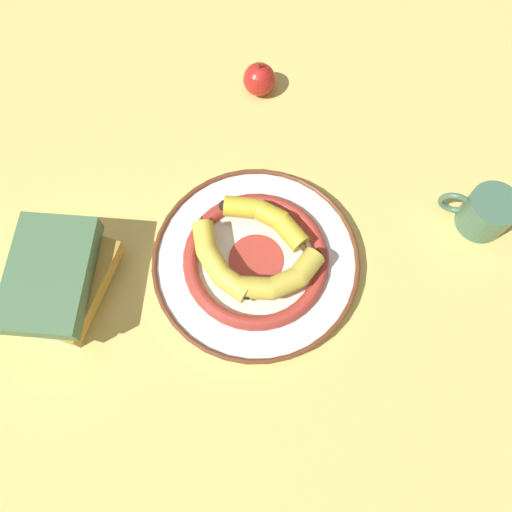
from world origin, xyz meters
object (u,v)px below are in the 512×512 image
at_px(decorative_bowl, 256,261).
at_px(coffee_mug, 486,212).
at_px(apple, 259,79).
at_px(banana_b, 216,260).
at_px(book_stack, 57,279).
at_px(banana_a, 269,219).
at_px(banana_c, 281,280).

height_order(decorative_bowl, coffee_mug, coffee_mug).
bearing_deg(apple, decorative_bowl, -97.58).
distance_m(banana_b, book_stack, 0.28).
distance_m(decorative_bowl, banana_b, 0.08).
bearing_deg(book_stack, apple, -27.06).
bearing_deg(book_stack, banana_a, -62.02).
height_order(decorative_bowl, banana_c, banana_c).
relative_size(coffee_mug, apple, 1.62).
xyz_separation_m(banana_a, banana_b, (-0.10, -0.07, 0.00)).
relative_size(banana_a, book_stack, 0.68).
xyz_separation_m(banana_b, coffee_mug, (0.50, 0.05, -0.02)).
xyz_separation_m(decorative_bowl, banana_c, (0.04, -0.06, 0.04)).
bearing_deg(coffee_mug, banana_a, 23.04).
xyz_separation_m(banana_c, coffee_mug, (0.40, 0.09, -0.02)).
height_order(banana_a, coffee_mug, coffee_mug).
height_order(banana_b, banana_c, banana_c).
bearing_deg(banana_a, book_stack, 46.59).
bearing_deg(coffee_mug, decorative_bowl, 31.37).
xyz_separation_m(coffee_mug, apple, (-0.38, 0.36, -0.01)).
bearing_deg(banana_b, banana_a, 98.79).
distance_m(decorative_bowl, book_stack, 0.35).
bearing_deg(banana_b, decorative_bowl, 70.08).
bearing_deg(banana_c, banana_a, 75.54).
bearing_deg(banana_c, apple, 69.89).
xyz_separation_m(decorative_bowl, apple, (0.05, 0.40, 0.02)).
bearing_deg(banana_b, banana_c, 40.05).
distance_m(banana_a, coffee_mug, 0.40).
height_order(banana_a, apple, apple).
distance_m(coffee_mug, apple, 0.52).
height_order(coffee_mug, apple, coffee_mug).
height_order(banana_c, apple, same).
distance_m(decorative_bowl, banana_c, 0.08).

